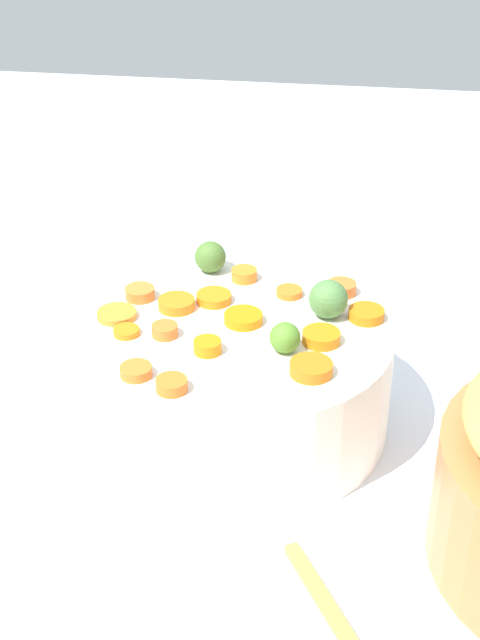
% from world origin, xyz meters
% --- Properties ---
extents(tabletop, '(2.40, 2.40, 0.02)m').
position_xyz_m(tabletop, '(0.00, 0.00, 0.01)').
color(tabletop, silver).
rests_on(tabletop, ground).
extents(serving_bowl_carrots, '(0.29, 0.29, 0.11)m').
position_xyz_m(serving_bowl_carrots, '(0.02, -0.04, 0.07)').
color(serving_bowl_carrots, white).
rests_on(serving_bowl_carrots, tabletop).
extents(carrot_slice_0, '(0.05, 0.05, 0.01)m').
position_xyz_m(carrot_slice_0, '(0.09, -0.07, 0.13)').
color(carrot_slice_0, orange).
rests_on(carrot_slice_0, serving_bowl_carrots).
extents(carrot_slice_1, '(0.04, 0.04, 0.01)m').
position_xyz_m(carrot_slice_1, '(0.14, -0.04, 0.13)').
color(carrot_slice_1, orange).
rests_on(carrot_slice_1, serving_bowl_carrots).
extents(carrot_slice_2, '(0.04, 0.04, 0.01)m').
position_xyz_m(carrot_slice_2, '(-0.05, 0.03, 0.14)').
color(carrot_slice_2, orange).
rests_on(carrot_slice_2, serving_bowl_carrots).
extents(carrot_slice_3, '(0.05, 0.05, 0.01)m').
position_xyz_m(carrot_slice_3, '(0.02, -0.05, 0.13)').
color(carrot_slice_3, orange).
rests_on(carrot_slice_3, serving_bowl_carrots).
extents(carrot_slice_4, '(0.04, 0.04, 0.01)m').
position_xyz_m(carrot_slice_4, '(0.06, -0.09, 0.13)').
color(carrot_slice_4, orange).
rests_on(carrot_slice_4, serving_bowl_carrots).
extents(carrot_slice_5, '(0.04, 0.04, 0.01)m').
position_xyz_m(carrot_slice_5, '(0.03, -0.14, 0.14)').
color(carrot_slice_5, orange).
rests_on(carrot_slice_5, serving_bowl_carrots).
extents(carrot_slice_6, '(0.03, 0.03, 0.01)m').
position_xyz_m(carrot_slice_6, '(0.09, -0.02, 0.14)').
color(carrot_slice_6, orange).
rests_on(carrot_slice_6, serving_bowl_carrots).
extents(carrot_slice_7, '(0.04, 0.04, 0.01)m').
position_xyz_m(carrot_slice_7, '(-0.02, -0.11, 0.13)').
color(carrot_slice_7, orange).
rests_on(carrot_slice_7, serving_bowl_carrots).
extents(carrot_slice_8, '(0.04, 0.04, 0.01)m').
position_xyz_m(carrot_slice_8, '(-0.05, -0.03, 0.13)').
color(carrot_slice_8, orange).
rests_on(carrot_slice_8, serving_bowl_carrots).
extents(carrot_slice_9, '(0.04, 0.04, 0.01)m').
position_xyz_m(carrot_slice_9, '(0.13, -0.08, 0.14)').
color(carrot_slice_9, orange).
rests_on(carrot_slice_9, serving_bowl_carrots).
extents(carrot_slice_10, '(0.04, 0.04, 0.01)m').
position_xyz_m(carrot_slice_10, '(0.07, 0.07, 0.14)').
color(carrot_slice_10, orange).
rests_on(carrot_slice_10, serving_bowl_carrots).
extents(carrot_slice_11, '(0.04, 0.04, 0.01)m').
position_xyz_m(carrot_slice_11, '(-0.07, -0.12, 0.14)').
color(carrot_slice_11, orange).
rests_on(carrot_slice_11, serving_bowl_carrots).
extents(carrot_slice_12, '(0.04, 0.04, 0.01)m').
position_xyz_m(carrot_slice_12, '(0.10, 0.05, 0.13)').
color(carrot_slice_12, orange).
rests_on(carrot_slice_12, serving_bowl_carrots).
extents(carrot_slice_13, '(0.03, 0.03, 0.01)m').
position_xyz_m(carrot_slice_13, '(0.13, -0.01, 0.13)').
color(carrot_slice_13, orange).
rests_on(carrot_slice_13, serving_bowl_carrots).
extents(carrot_slice_14, '(0.04, 0.04, 0.01)m').
position_xyz_m(carrot_slice_14, '(-0.09, -0.07, 0.13)').
color(carrot_slice_14, orange).
rests_on(carrot_slice_14, serving_bowl_carrots).
extents(carrot_slice_15, '(0.04, 0.04, 0.01)m').
position_xyz_m(carrot_slice_15, '(0.05, 0.01, 0.14)').
color(carrot_slice_15, orange).
rests_on(carrot_slice_15, serving_bowl_carrots).
extents(brussels_sprout_0, '(0.03, 0.03, 0.03)m').
position_xyz_m(brussels_sprout_0, '(-0.02, -0.01, 0.14)').
color(brussels_sprout_0, '#54872A').
rests_on(brussels_sprout_0, serving_bowl_carrots).
extents(brussels_sprout_1, '(0.04, 0.04, 0.04)m').
position_xyz_m(brussels_sprout_1, '(-0.06, -0.07, 0.15)').
color(brussels_sprout_1, '#4F7F40').
rests_on(brussels_sprout_1, serving_bowl_carrots).
extents(brussels_sprout_2, '(0.03, 0.03, 0.03)m').
position_xyz_m(brussels_sprout_2, '(0.07, -0.15, 0.15)').
color(brussels_sprout_2, '#4B712F').
rests_on(brussels_sprout_2, serving_bowl_carrots).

